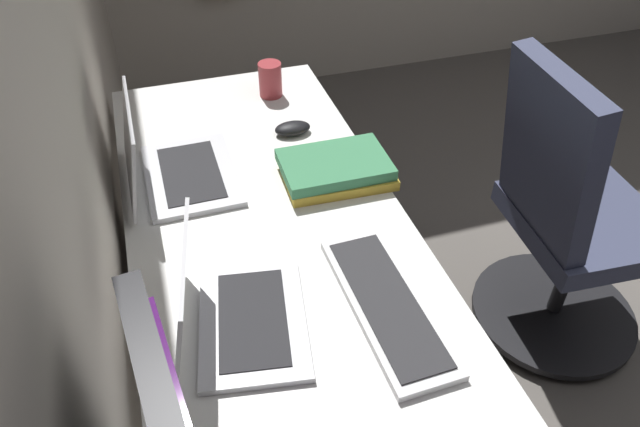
% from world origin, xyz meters
% --- Properties ---
extents(desk, '(2.05, 0.66, 0.73)m').
position_xyz_m(desk, '(-0.05, 1.63, 0.66)').
color(desk, white).
rests_on(desk, ground).
extents(drawer_pedestal, '(0.40, 0.51, 0.69)m').
position_xyz_m(drawer_pedestal, '(0.25, 1.65, 0.35)').
color(drawer_pedestal, white).
rests_on(drawer_pedestal, ground).
extents(laptop_leftmost, '(0.33, 0.27, 0.23)m').
position_xyz_m(laptop_leftmost, '(0.43, 1.83, 0.78)').
color(laptop_leftmost, silver).
rests_on(laptop_leftmost, desk).
extents(laptop_left, '(0.35, 0.30, 0.21)m').
position_xyz_m(laptop_left, '(-0.08, 1.78, 0.78)').
color(laptop_left, silver).
rests_on(laptop_left, desk).
extents(keyboard_spare, '(0.42, 0.15, 0.02)m').
position_xyz_m(keyboard_spare, '(-0.13, 1.46, 0.74)').
color(keyboard_spare, silver).
rests_on(keyboard_spare, desk).
extents(mouse_main, '(0.06, 0.10, 0.03)m').
position_xyz_m(mouse_main, '(0.56, 1.47, 0.75)').
color(mouse_main, black).
rests_on(mouse_main, desk).
extents(book_stack_near, '(0.21, 0.29, 0.06)m').
position_xyz_m(book_stack_near, '(0.32, 1.42, 0.76)').
color(book_stack_near, gold).
rests_on(book_stack_near, desk).
extents(coffee_mug, '(0.11, 0.07, 0.11)m').
position_xyz_m(coffee_mug, '(0.80, 1.47, 0.78)').
color(coffee_mug, '#A53338').
rests_on(coffee_mug, desk).
extents(office_chair, '(0.56, 0.57, 0.97)m').
position_xyz_m(office_chair, '(0.21, 0.70, 0.46)').
color(office_chair, '#383D56').
rests_on(office_chair, ground).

